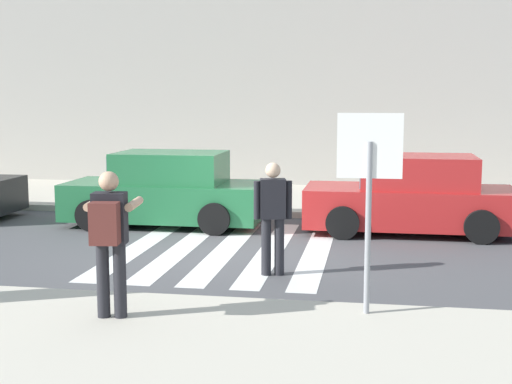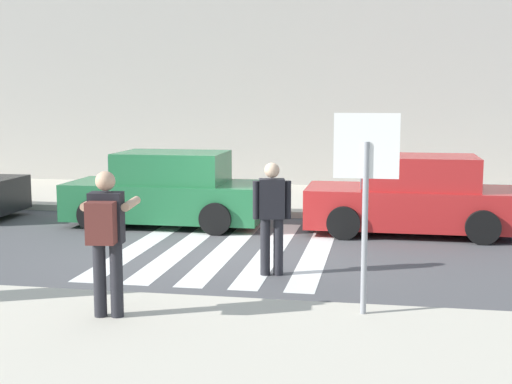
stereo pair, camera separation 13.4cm
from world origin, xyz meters
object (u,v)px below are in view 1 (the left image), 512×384
(stop_sign, at_px, (369,169))
(parked_car_red, at_px, (412,197))
(photographer_with_backpack, at_px, (110,232))
(pedestrian_crossing, at_px, (273,212))
(parked_car_green, at_px, (166,191))

(stop_sign, relative_size, parked_car_red, 0.58)
(parked_car_red, bearing_deg, photographer_with_backpack, -119.58)
(pedestrian_crossing, bearing_deg, stop_sign, -55.90)
(photographer_with_backpack, relative_size, parked_car_red, 0.42)
(stop_sign, xyz_separation_m, parked_car_red, (0.79, 5.89, -1.15))
(parked_car_green, height_order, parked_car_red, same)
(parked_car_red, bearing_deg, stop_sign, -97.63)
(pedestrian_crossing, relative_size, parked_car_red, 0.42)
(parked_car_green, distance_m, parked_car_red, 5.04)
(photographer_with_backpack, height_order, parked_car_red, photographer_with_backpack)
(pedestrian_crossing, xyz_separation_m, parked_car_green, (-2.80, 3.75, -0.25))
(photographer_with_backpack, bearing_deg, parked_car_red, 60.42)
(photographer_with_backpack, height_order, parked_car_green, photographer_with_backpack)
(stop_sign, bearing_deg, parked_car_green, 125.82)
(photographer_with_backpack, xyz_separation_m, pedestrian_crossing, (1.50, 2.82, -0.19))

